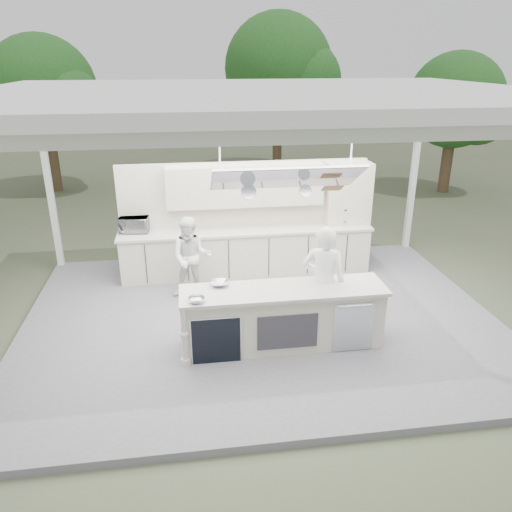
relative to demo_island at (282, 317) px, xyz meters
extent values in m
plane|color=#484E36|center=(-0.18, 0.91, -0.60)|extent=(90.00, 90.00, 0.00)
cube|color=slate|center=(-0.18, 0.91, -0.54)|extent=(8.00, 6.00, 0.12)
cube|color=white|center=(3.72, 3.81, 1.25)|extent=(0.12, 0.12, 3.70)
cube|color=white|center=(-4.08, 3.81, 1.25)|extent=(0.12, 0.12, 3.70)
cube|color=white|center=(-0.18, 0.91, 3.18)|extent=(8.20, 6.20, 0.16)
cube|color=white|center=(-0.18, -1.99, 3.02)|extent=(8.00, 0.12, 0.16)
cube|color=white|center=(-0.18, 3.81, 3.02)|extent=(8.00, 0.12, 0.16)
cube|color=white|center=(3.72, 0.91, 3.02)|extent=(0.12, 6.00, 0.16)
cube|color=white|center=(0.02, 0.01, 2.15)|extent=(2.00, 0.71, 0.43)
cube|color=white|center=(0.02, 0.01, 2.15)|extent=(2.06, 0.76, 0.46)
cylinder|color=white|center=(-0.88, 0.01, 2.63)|extent=(0.02, 0.02, 0.95)
cylinder|color=white|center=(0.92, 0.01, 2.63)|extent=(0.02, 0.02, 0.95)
cylinder|color=silver|center=(-0.48, 0.16, 1.93)|extent=(0.22, 0.14, 0.21)
cylinder|color=silver|center=(0.32, 0.11, 1.93)|extent=(0.18, 0.12, 0.18)
cube|color=#9C653E|center=(0.72, 0.13, 1.95)|extent=(0.28, 0.18, 0.12)
cube|color=beige|center=(0.02, 0.01, -0.03)|extent=(3.00, 0.70, 0.90)
cube|color=silver|center=(0.02, 0.01, 0.45)|extent=(3.10, 0.78, 0.05)
cylinder|color=beige|center=(-1.48, -0.34, -0.02)|extent=(0.11, 0.11, 0.92)
cube|color=black|center=(-1.03, -0.34, -0.12)|extent=(0.70, 0.04, 0.72)
cube|color=silver|center=(-1.03, -0.35, -0.12)|extent=(0.74, 0.03, 0.72)
cube|color=#333237|center=(0.02, -0.35, -0.06)|extent=(0.90, 0.02, 0.55)
cube|color=silver|center=(1.02, -0.35, -0.06)|extent=(0.62, 0.02, 0.78)
cube|color=beige|center=(-0.18, 2.81, -0.03)|extent=(5.00, 0.65, 0.90)
cube|color=silver|center=(-0.18, 2.81, 0.45)|extent=(5.08, 0.72, 0.05)
cube|color=beige|center=(-0.18, 3.11, 0.65)|extent=(5.00, 0.10, 2.25)
cube|color=beige|center=(-0.18, 2.98, 1.32)|extent=(3.10, 0.38, 0.80)
cube|color=beige|center=(1.92, 2.93, 1.07)|extent=(0.90, 0.45, 1.30)
cube|color=#9C653E|center=(1.92, 2.93, 1.07)|extent=(0.84, 0.40, 0.03)
cylinder|color=silver|center=(1.82, 2.79, 0.53)|extent=(0.20, 0.20, 0.12)
cylinder|color=black|center=(1.82, 2.79, 0.69)|extent=(0.17, 0.17, 0.20)
cylinder|color=black|center=(2.17, 2.79, 0.52)|extent=(0.16, 0.16, 0.10)
cone|color=black|center=(2.17, 2.79, 0.69)|extent=(0.14, 0.14, 0.24)
cylinder|color=#4F3B27|center=(-5.68, 10.91, 0.45)|extent=(0.36, 0.36, 2.10)
sphere|color=#256324|center=(-5.68, 10.91, 2.69)|extent=(3.40, 3.40, 3.40)
sphere|color=#256324|center=(-5.00, 10.40, 2.35)|extent=(2.38, 2.38, 2.38)
cylinder|color=#4F3B27|center=(2.32, 12.91, 0.63)|extent=(0.36, 0.36, 2.45)
sphere|color=#256324|center=(2.32, 12.91, 3.25)|extent=(4.00, 4.00, 4.00)
sphere|color=#256324|center=(3.12, 12.31, 2.85)|extent=(2.80, 2.80, 2.80)
cylinder|color=#4F3B27|center=(7.32, 8.91, 0.37)|extent=(0.36, 0.36, 1.92)
sphere|color=#256324|center=(7.32, 8.91, 2.38)|extent=(3.00, 3.00, 3.00)
sphere|color=#256324|center=(7.92, 8.46, 2.08)|extent=(2.10, 2.10, 2.10)
imported|color=white|center=(0.69, 0.21, 0.44)|extent=(0.79, 0.66, 1.84)
imported|color=white|center=(-1.31, 1.92, 0.29)|extent=(0.79, 0.65, 1.52)
imported|color=silver|center=(-2.38, 2.98, 0.63)|extent=(0.60, 0.44, 0.31)
imported|color=#ADB0B4|center=(-0.92, 0.26, 0.51)|extent=(0.29, 0.29, 0.07)
imported|color=silver|center=(-1.28, -0.24, 0.51)|extent=(0.26, 0.26, 0.07)
camera|label=1|loc=(-1.35, -6.57, 3.71)|focal=35.00mm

